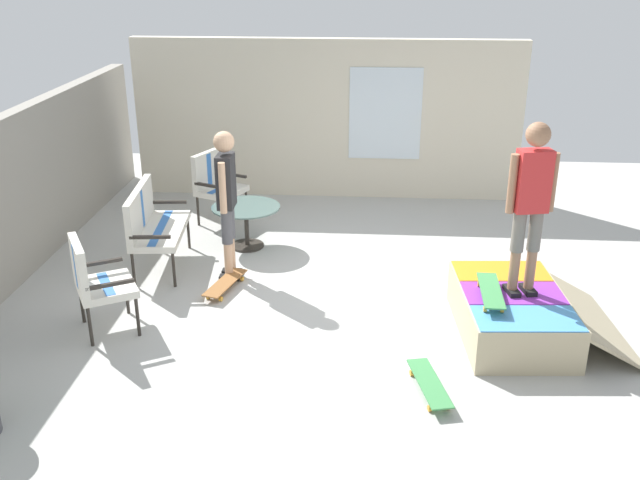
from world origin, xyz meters
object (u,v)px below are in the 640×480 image
skateboard_spare (429,384)px  patio_table (246,218)px  skateboard_by_bench (225,283)px  patio_bench (151,220)px  person_watching (226,193)px  patio_chair_near_house (215,181)px  patio_chair_by_wall (93,278)px  skate_ramp (514,313)px  person_skater (531,196)px  skateboard_on_ramp (491,291)px

skateboard_spare → patio_table: bearing=34.2°
skateboard_by_bench → patio_bench: bearing=59.8°
person_watching → patio_bench: bearing=77.6°
patio_chair_near_house → patio_chair_by_wall: size_ratio=1.00×
patio_chair_by_wall → skateboard_spare: size_ratio=1.24×
patio_chair_near_house → skateboard_spare: patio_chair_near_house is taller
skate_ramp → patio_chair_near_house: (3.03, 3.73, 0.38)m
person_skater → skateboard_by_bench: 3.57m
skate_ramp → patio_chair_near_house: patio_chair_near_house is taller
patio_chair_by_wall → skateboard_by_bench: (1.05, -1.11, -0.53)m
patio_chair_by_wall → patio_table: patio_chair_by_wall is taller
skateboard_by_bench → patio_table: bearing=-1.7°
person_skater → skate_ramp: bearing=101.0°
person_skater → skateboard_spare: (-1.13, 0.96, -1.41)m
skateboard_on_ramp → skateboard_by_bench: bearing=71.7°
patio_table → person_watching: size_ratio=0.50×
person_watching → patio_table: bearing=-2.8°
skate_ramp → patio_chair_by_wall: size_ratio=1.71×
patio_chair_near_house → patio_chair_by_wall: (-3.29, 0.55, 0.00)m
skateboard_on_ramp → skate_ramp: bearing=-61.2°
skateboard_by_bench → skateboard_spare: 2.93m
patio_bench → skateboard_on_ramp: (-1.54, -3.88, -0.06)m
skate_ramp → skateboard_on_ramp: size_ratio=2.17×
skate_ramp → patio_bench: (1.38, 4.17, 0.38)m
patio_bench → skateboard_spare: (-2.50, -3.24, -0.53)m
skateboard_by_bench → skateboard_spare: (-1.91, -2.23, 0.00)m
patio_bench → patio_table: (0.72, -1.05, -0.21)m
patio_chair_near_house → person_watching: 2.00m
skate_ramp → skateboard_by_bench: 3.26m
patio_chair_near_house → patio_table: patio_chair_near_house is taller
skate_ramp → patio_chair_near_house: size_ratio=1.71×
skate_ramp → patio_table: 3.76m
patio_bench → patio_table: size_ratio=1.44×
person_skater → skateboard_spare: size_ratio=2.12×
patio_chair_by_wall → patio_table: bearing=-26.0°
patio_chair_near_house → skateboard_spare: size_ratio=1.24×
patio_bench → patio_chair_near_house: same height
skateboard_by_bench → skateboard_spare: size_ratio=1.00×
patio_chair_by_wall → patio_bench: bearing=-3.6°
skate_ramp → patio_table: (2.10, 3.12, 0.17)m
person_watching → patio_chair_by_wall: bearing=142.1°
patio_table → person_skater: size_ratio=0.52×
patio_chair_by_wall → patio_chair_near_house: bearing=-9.4°
patio_chair_near_house → skateboard_on_ramp: 4.69m
patio_chair_by_wall → person_watching: bearing=-37.9°
skate_ramp → patio_chair_near_house: bearing=50.9°
patio_chair_near_house → skateboard_spare: bearing=-146.0°
skate_ramp → skateboard_on_ramp: 0.46m
skateboard_spare → person_skater: bearing=-40.5°
skate_ramp → patio_chair_by_wall: bearing=93.5°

